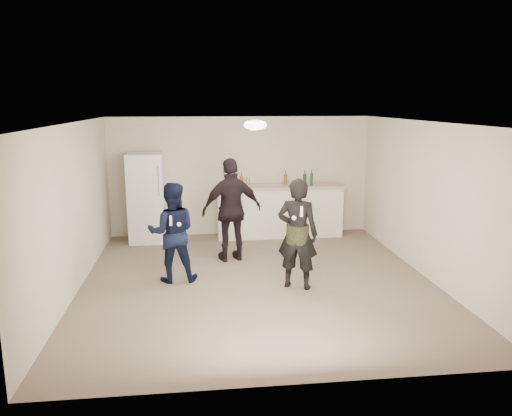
{
  "coord_description": "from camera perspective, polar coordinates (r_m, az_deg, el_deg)",
  "views": [
    {
      "loc": [
        -0.91,
        -7.48,
        2.81
      ],
      "look_at": [
        0.0,
        0.2,
        1.15
      ],
      "focal_mm": 35.0,
      "sensor_mm": 36.0,
      "label": 1
    }
  ],
  "objects": [
    {
      "name": "counter_top",
      "position": [
        10.44,
        2.72,
        2.5
      ],
      "size": [
        2.68,
        0.64,
        0.04
      ],
      "primitive_type": "cube",
      "color": "#B9A98F",
      "rests_on": "counter"
    },
    {
      "name": "nunchuk_man",
      "position": [
        7.66,
        -8.79,
        -1.86
      ],
      "size": [
        0.07,
        0.07,
        0.07
      ],
      "primitive_type": "sphere",
      "color": "white",
      "rests_on": "man"
    },
    {
      "name": "shaker",
      "position": [
        10.45,
        -0.92,
        3.1
      ],
      "size": [
        0.08,
        0.08,
        0.17
      ],
      "primitive_type": "cylinder",
      "color": "#ADACB1",
      "rests_on": "counter_top"
    },
    {
      "name": "remote_man",
      "position": [
        7.62,
        -9.72,
        -1.42
      ],
      "size": [
        0.04,
        0.04,
        0.15
      ],
      "primitive_type": "cube",
      "color": "white",
      "rests_on": "man"
    },
    {
      "name": "wall_left",
      "position": [
        7.86,
        -20.15,
        -0.09
      ],
      "size": [
        0.0,
        6.0,
        6.0
      ],
      "primitive_type": "plane",
      "rotation": [
        1.57,
        0.0,
        1.57
      ],
      "color": "beige",
      "rests_on": "floor"
    },
    {
      "name": "man",
      "position": [
        7.95,
        -9.56,
        -2.76
      ],
      "size": [
        0.78,
        0.62,
        1.58
      ],
      "primitive_type": "imported",
      "rotation": [
        0.0,
        0.0,
        3.16
      ],
      "color": "#0D1739",
      "rests_on": "floor"
    },
    {
      "name": "fridge",
      "position": [
        10.31,
        -12.4,
        1.15
      ],
      "size": [
        0.7,
        0.7,
        1.8
      ],
      "primitive_type": "cube",
      "color": "white",
      "rests_on": "floor"
    },
    {
      "name": "woman",
      "position": [
        7.56,
        4.76,
        -2.95
      ],
      "size": [
        0.73,
        0.62,
        1.7
      ],
      "primitive_type": "imported",
      "rotation": [
        0.0,
        0.0,
        2.72
      ],
      "color": "black",
      "rests_on": "floor"
    },
    {
      "name": "floor",
      "position": [
        8.04,
        0.17,
        -8.34
      ],
      "size": [
        6.0,
        6.0,
        0.0
      ],
      "primitive_type": "plane",
      "color": "#6B5B4C",
      "rests_on": "ground"
    },
    {
      "name": "wall_back",
      "position": [
        10.64,
        -1.79,
        3.66
      ],
      "size": [
        6.0,
        0.0,
        6.0
      ],
      "primitive_type": "plane",
      "rotation": [
        1.57,
        0.0,
        0.0
      ],
      "color": "beige",
      "rests_on": "floor"
    },
    {
      "name": "bottle_cluster",
      "position": [
        10.43,
        3.17,
        3.22
      ],
      "size": [
        1.53,
        0.4,
        0.26
      ],
      "color": "#164915",
      "rests_on": "counter_top"
    },
    {
      "name": "ceiling_dome",
      "position": [
        7.84,
        -0.09,
        9.48
      ],
      "size": [
        0.36,
        0.36,
        0.16
      ],
      "primitive_type": "ellipsoid",
      "color": "white",
      "rests_on": "ceiling"
    },
    {
      "name": "camo_shorts",
      "position": [
        7.56,
        4.76,
        -2.96
      ],
      "size": [
        0.34,
        0.34,
        0.28
      ],
      "primitive_type": "cylinder",
      "color": "#343A1A",
      "rests_on": "woman"
    },
    {
      "name": "nunchuk_woman",
      "position": [
        7.26,
        4.37,
        -1.14
      ],
      "size": [
        0.07,
        0.07,
        0.07
      ],
      "primitive_type": "sphere",
      "color": "silver",
      "rests_on": "woman"
    },
    {
      "name": "counter",
      "position": [
        10.54,
        2.69,
        -0.43
      ],
      "size": [
        2.6,
        0.56,
        1.05
      ],
      "primitive_type": "cube",
      "color": "white",
      "rests_on": "floor"
    },
    {
      "name": "spectator",
      "position": [
        8.84,
        -2.77,
        -0.23
      ],
      "size": [
        1.16,
        0.69,
        1.85
      ],
      "primitive_type": "imported",
      "rotation": [
        0.0,
        0.0,
        3.37
      ],
      "color": "black",
      "rests_on": "floor"
    },
    {
      "name": "remote_woman",
      "position": [
        7.23,
        5.21,
        -0.4
      ],
      "size": [
        0.04,
        0.04,
        0.15
      ],
      "primitive_type": "cube",
      "color": "white",
      "rests_on": "woman"
    },
    {
      "name": "fridge_handle",
      "position": [
        9.86,
        -11.09,
        3.07
      ],
      "size": [
        0.02,
        0.02,
        0.6
      ],
      "primitive_type": "cylinder",
      "color": "silver",
      "rests_on": "fridge"
    },
    {
      "name": "wall_front",
      "position": [
        4.83,
        4.52,
        -6.74
      ],
      "size": [
        6.0,
        0.0,
        6.0
      ],
      "primitive_type": "plane",
      "rotation": [
        -1.57,
        0.0,
        0.0
      ],
      "color": "beige",
      "rests_on": "floor"
    },
    {
      "name": "wall_right",
      "position": [
        8.47,
        18.97,
        0.84
      ],
      "size": [
        0.0,
        6.0,
        6.0
      ],
      "primitive_type": "plane",
      "rotation": [
        1.57,
        0.0,
        -1.57
      ],
      "color": "beige",
      "rests_on": "floor"
    },
    {
      "name": "ceiling",
      "position": [
        7.54,
        0.18,
        9.76
      ],
      "size": [
        6.0,
        6.0,
        0.0
      ],
      "primitive_type": "plane",
      "rotation": [
        3.14,
        0.0,
        0.0
      ],
      "color": "silver",
      "rests_on": "wall_back"
    }
  ]
}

